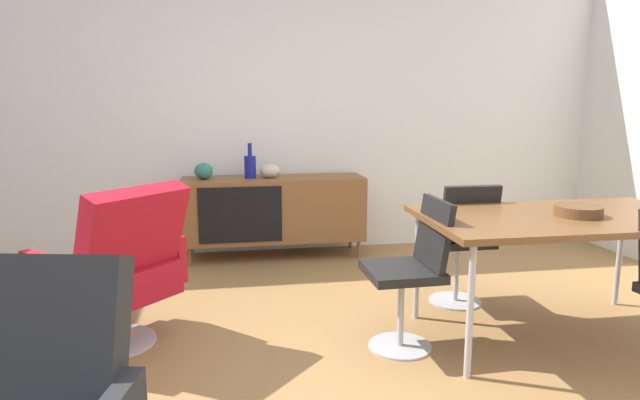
{
  "coord_description": "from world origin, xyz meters",
  "views": [
    {
      "loc": [
        -0.37,
        -2.45,
        1.39
      ],
      "look_at": [
        0.13,
        0.52,
        0.84
      ],
      "focal_mm": 30.52,
      "sensor_mm": 36.0,
      "label": 1
    }
  ],
  "objects_px": {
    "dining_chair_back_left": "(462,239)",
    "dining_chair_near_window": "(412,267)",
    "lounge_chair_red": "(116,268)",
    "side_table_round": "(26,317)",
    "fruit_bowl": "(22,271)",
    "sideboard": "(274,209)",
    "vase_sculptural_dark": "(270,171)",
    "vase_ceramic_small": "(204,171)",
    "dining_table": "(561,222)",
    "wooden_bowl_on_table": "(578,211)",
    "vase_cobalt": "(250,166)"
  },
  "relations": [
    {
      "from": "vase_sculptural_dark",
      "to": "side_table_round",
      "type": "xyz_separation_m",
      "value": [
        -1.38,
        -1.97,
        -0.46
      ]
    },
    {
      "from": "dining_chair_back_left",
      "to": "side_table_round",
      "type": "bearing_deg",
      "value": -167.4
    },
    {
      "from": "vase_cobalt",
      "to": "wooden_bowl_on_table",
      "type": "bearing_deg",
      "value": -48.36
    },
    {
      "from": "dining_table",
      "to": "fruit_bowl",
      "type": "xyz_separation_m",
      "value": [
        -2.91,
        -0.01,
        -0.14
      ]
    },
    {
      "from": "dining_table",
      "to": "dining_chair_near_window",
      "type": "distance_m",
      "value": 0.92
    },
    {
      "from": "dining_chair_near_window",
      "to": "lounge_chair_red",
      "type": "relative_size",
      "value": 0.9
    },
    {
      "from": "dining_chair_back_left",
      "to": "lounge_chair_red",
      "type": "relative_size",
      "value": 0.9
    },
    {
      "from": "dining_chair_near_window",
      "to": "vase_ceramic_small",
      "type": "bearing_deg",
      "value": 121.88
    },
    {
      "from": "sideboard",
      "to": "dining_table",
      "type": "height_order",
      "value": "dining_table"
    },
    {
      "from": "fruit_bowl",
      "to": "vase_sculptural_dark",
      "type": "bearing_deg",
      "value": 55.06
    },
    {
      "from": "vase_cobalt",
      "to": "vase_sculptural_dark",
      "type": "xyz_separation_m",
      "value": [
        0.17,
        0.0,
        -0.05
      ]
    },
    {
      "from": "dining_table",
      "to": "wooden_bowl_on_table",
      "type": "bearing_deg",
      "value": -31.2
    },
    {
      "from": "fruit_bowl",
      "to": "dining_chair_near_window",
      "type": "bearing_deg",
      "value": 0.44
    },
    {
      "from": "lounge_chair_red",
      "to": "side_table_round",
      "type": "bearing_deg",
      "value": -143.38
    },
    {
      "from": "dining_table",
      "to": "fruit_bowl",
      "type": "relative_size",
      "value": 8.0
    },
    {
      "from": "lounge_chair_red",
      "to": "dining_chair_back_left",
      "type": "bearing_deg",
      "value": 7.51
    },
    {
      "from": "dining_chair_back_left",
      "to": "sideboard",
      "type": "bearing_deg",
      "value": 129.65
    },
    {
      "from": "dining_chair_back_left",
      "to": "dining_chair_near_window",
      "type": "height_order",
      "value": "same"
    },
    {
      "from": "vase_cobalt",
      "to": "vase_ceramic_small",
      "type": "distance_m",
      "value": 0.4
    },
    {
      "from": "vase_ceramic_small",
      "to": "fruit_bowl",
      "type": "xyz_separation_m",
      "value": [
        -0.81,
        -1.97,
        -0.23
      ]
    },
    {
      "from": "sideboard",
      "to": "vase_cobalt",
      "type": "relative_size",
      "value": 5.23
    },
    {
      "from": "wooden_bowl_on_table",
      "to": "side_table_round",
      "type": "bearing_deg",
      "value": 179.41
    },
    {
      "from": "dining_chair_near_window",
      "to": "side_table_round",
      "type": "height_order",
      "value": "dining_chair_near_window"
    },
    {
      "from": "sideboard",
      "to": "side_table_round",
      "type": "height_order",
      "value": "sideboard"
    },
    {
      "from": "dining_table",
      "to": "wooden_bowl_on_table",
      "type": "distance_m",
      "value": 0.11
    },
    {
      "from": "dining_chair_near_window",
      "to": "fruit_bowl",
      "type": "xyz_separation_m",
      "value": [
        -2.02,
        -0.02,
        0.09
      ]
    },
    {
      "from": "side_table_round",
      "to": "vase_ceramic_small",
      "type": "bearing_deg",
      "value": 67.72
    },
    {
      "from": "vase_sculptural_dark",
      "to": "fruit_bowl",
      "type": "relative_size",
      "value": 0.89
    },
    {
      "from": "dining_table",
      "to": "side_table_round",
      "type": "height_order",
      "value": "dining_table"
    },
    {
      "from": "dining_chair_back_left",
      "to": "dining_chair_near_window",
      "type": "distance_m",
      "value": 0.77
    },
    {
      "from": "side_table_round",
      "to": "lounge_chair_red",
      "type": "bearing_deg",
      "value": 36.62
    },
    {
      "from": "dining_table",
      "to": "sideboard",
      "type": "bearing_deg",
      "value": 127.64
    },
    {
      "from": "side_table_round",
      "to": "fruit_bowl",
      "type": "distance_m",
      "value": 0.24
    },
    {
      "from": "vase_ceramic_small",
      "to": "lounge_chair_red",
      "type": "distance_m",
      "value": 1.77
    },
    {
      "from": "side_table_round",
      "to": "vase_cobalt",
      "type": "bearing_deg",
      "value": 58.52
    },
    {
      "from": "wooden_bowl_on_table",
      "to": "fruit_bowl",
      "type": "xyz_separation_m",
      "value": [
        -2.98,
        0.03,
        -0.21
      ]
    },
    {
      "from": "dining_chair_near_window",
      "to": "dining_chair_back_left",
      "type": "bearing_deg",
      "value": 45.98
    },
    {
      "from": "lounge_chair_red",
      "to": "side_table_round",
      "type": "distance_m",
      "value": 0.5
    },
    {
      "from": "vase_cobalt",
      "to": "vase_sculptural_dark",
      "type": "height_order",
      "value": "vase_cobalt"
    },
    {
      "from": "vase_cobalt",
      "to": "dining_chair_near_window",
      "type": "relative_size",
      "value": 0.36
    },
    {
      "from": "vase_sculptural_dark",
      "to": "dining_chair_near_window",
      "type": "distance_m",
      "value": 2.08
    },
    {
      "from": "wooden_bowl_on_table",
      "to": "dining_table",
      "type": "bearing_deg",
      "value": 148.8
    },
    {
      "from": "dining_table",
      "to": "dining_chair_back_left",
      "type": "height_order",
      "value": "dining_chair_back_left"
    },
    {
      "from": "wooden_bowl_on_table",
      "to": "dining_chair_near_window",
      "type": "xyz_separation_m",
      "value": [
        -0.96,
        0.05,
        -0.3
      ]
    },
    {
      "from": "vase_cobalt",
      "to": "side_table_round",
      "type": "bearing_deg",
      "value": -121.48
    },
    {
      "from": "dining_chair_near_window",
      "to": "fruit_bowl",
      "type": "height_order",
      "value": "dining_chair_near_window"
    },
    {
      "from": "vase_sculptural_dark",
      "to": "vase_ceramic_small",
      "type": "distance_m",
      "value": 0.57
    },
    {
      "from": "vase_ceramic_small",
      "to": "side_table_round",
      "type": "distance_m",
      "value": 2.18
    },
    {
      "from": "dining_chair_back_left",
      "to": "lounge_chair_red",
      "type": "bearing_deg",
      "value": -172.49
    },
    {
      "from": "vase_ceramic_small",
      "to": "dining_table",
      "type": "bearing_deg",
      "value": -42.91
    }
  ]
}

